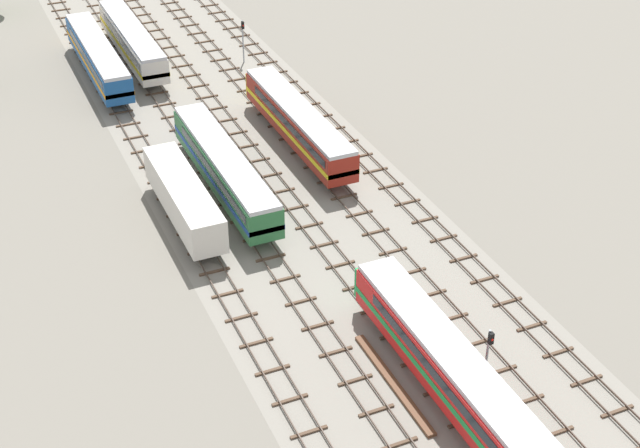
{
  "coord_description": "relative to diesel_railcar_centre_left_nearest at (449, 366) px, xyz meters",
  "views": [
    {
      "loc": [
        -24.13,
        -22.52,
        39.8
      ],
      "look_at": [
        0.0,
        32.33,
        1.5
      ],
      "focal_mm": 51.13,
      "sensor_mm": 36.0,
      "label": 1
    }
  ],
  "objects": [
    {
      "name": "ground_plane",
      "position": [
        0.0,
        43.17,
        -2.6
      ],
      "size": [
        480.0,
        480.0,
        0.0
      ],
      "primitive_type": "plane",
      "color": "slate"
    },
    {
      "name": "ballast_bed",
      "position": [
        0.0,
        43.17,
        -2.59
      ],
      "size": [
        22.01,
        176.0,
        0.01
      ],
      "primitive_type": "cube",
      "color": "gray",
      "rests_on": "ground"
    },
    {
      "name": "track_far_left",
      "position": [
        -9.01,
        44.17,
        -2.46
      ],
      "size": [
        2.4,
        126.0,
        0.29
      ],
      "color": "#47382D",
      "rests_on": "ground"
    },
    {
      "name": "track_left",
      "position": [
        -4.5,
        44.17,
        -2.46
      ],
      "size": [
        2.4,
        126.0,
        0.29
      ],
      "color": "#47382D",
      "rests_on": "ground"
    },
    {
      "name": "track_centre_left",
      "position": [
        0.0,
        44.17,
        -2.46
      ],
      "size": [
        2.4,
        126.0,
        0.29
      ],
      "color": "#47382D",
      "rests_on": "ground"
    },
    {
      "name": "track_centre",
      "position": [
        4.5,
        44.17,
        -2.46
      ],
      "size": [
        2.4,
        126.0,
        0.29
      ],
      "color": "#47382D",
      "rests_on": "ground"
    },
    {
      "name": "track_centre_right",
      "position": [
        9.01,
        44.17,
        -2.46
      ],
      "size": [
        2.4,
        126.0,
        0.29
      ],
      "color": "#47382D",
      "rests_on": "ground"
    },
    {
      "name": "diesel_railcar_centre_left_nearest",
      "position": [
        0.0,
        0.0,
        0.0
      ],
      "size": [
        2.96,
        20.5,
        3.8
      ],
      "color": "red",
      "rests_on": "ground"
    },
    {
      "name": "freight_boxcar_far_left_near",
      "position": [
        -9.0,
        26.1,
        -0.15
      ],
      "size": [
        2.87,
        14.0,
        3.6
      ],
      "color": "beige",
      "rests_on": "ground"
    },
    {
      "name": "diesel_railcar_left_mid",
      "position": [
        -4.5,
        29.22,
        0.0
      ],
      "size": [
        2.96,
        20.5,
        3.8
      ],
      "color": "#286638",
      "rests_on": "ground"
    },
    {
      "name": "diesel_railcar_centre_midfar",
      "position": [
        4.5,
        34.75,
        0.0
      ],
      "size": [
        2.96,
        20.5,
        3.8
      ],
      "color": "maroon",
      "rests_on": "ground"
    },
    {
      "name": "diesel_railcar_far_left_far",
      "position": [
        -9.01,
        58.02,
        0.0
      ],
      "size": [
        2.96,
        20.5,
        3.8
      ],
      "color": "#194C8C",
      "rests_on": "ground"
    },
    {
      "name": "diesel_railcar_left_farther",
      "position": [
        -4.5,
        61.14,
        0.0
      ],
      "size": [
        2.96,
        20.5,
        3.8
      ],
      "color": "beige",
      "rests_on": "ground"
    },
    {
      "name": "signal_post_nearest",
      "position": [
        2.25,
        -0.72,
        0.71
      ],
      "size": [
        0.28,
        0.47,
        5.18
      ],
      "color": "gray",
      "rests_on": "ground"
    },
    {
      "name": "signal_post_near",
      "position": [
        6.75,
        56.08,
        0.52
      ],
      "size": [
        0.28,
        0.47,
        4.87
      ],
      "color": "gray",
      "rests_on": "ground"
    },
    {
      "name": "spare_rail_bundle",
      "position": [
        -2.43,
        2.39,
        -2.48
      ],
      "size": [
        0.6,
        10.0,
        0.24
      ],
      "primitive_type": "cube",
      "color": "brown",
      "rests_on": "ground"
    }
  ]
}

